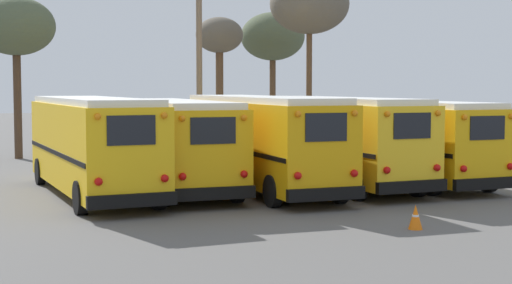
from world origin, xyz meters
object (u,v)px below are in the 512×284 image
school_bus_0 (92,143)px  utility_pole (199,62)px  bare_tree_1 (16,28)px  school_bus_2 (260,139)px  bare_tree_3 (219,40)px  school_bus_3 (331,137)px  bare_tree_2 (309,5)px  school_bus_4 (397,137)px  bare_tree_0 (273,38)px  traffic_cone (415,217)px  school_bus_1 (174,142)px

school_bus_0 → utility_pole: size_ratio=1.11×
school_bus_0 → bare_tree_1: (-1.37, 14.40, 4.66)m
school_bus_2 → bare_tree_3: 16.48m
utility_pole → bare_tree_1: (-8.29, 3.27, 1.66)m
school_bus_3 → bare_tree_1: bearing=124.1°
bare_tree_1 → bare_tree_2: 14.57m
school_bus_4 → bare_tree_2: (1.41, 11.12, 6.03)m
bare_tree_0 → traffic_cone: size_ratio=12.75×
school_bus_0 → bare_tree_2: bearing=41.1°
school_bus_3 → utility_pole: size_ratio=1.13×
school_bus_1 → utility_pole: bearing=69.2°
school_bus_4 → utility_pole: utility_pole is taller
school_bus_4 → school_bus_2: bearing=-175.8°
bare_tree_2 → bare_tree_0: bearing=84.9°
school_bus_0 → bare_tree_3: bearing=58.5°
school_bus_3 → school_bus_2: bearing=-175.0°
school_bus_4 → traffic_cone: school_bus_4 is taller
bare_tree_0 → bare_tree_1: 15.05m
bare_tree_0 → bare_tree_2: size_ratio=0.85×
school_bus_1 → traffic_cone: (3.77, -9.27, -1.36)m
school_bus_2 → traffic_cone: (0.94, -8.43, -1.43)m
utility_pole → bare_tree_2: bearing=-0.2°
school_bus_3 → traffic_cone: school_bus_3 is taller
school_bus_1 → bare_tree_2: (9.92, 10.70, 6.00)m
school_bus_2 → traffic_cone: school_bus_2 is taller
traffic_cone → school_bus_3: bearing=77.6°
utility_pole → bare_tree_3: (2.31, 3.94, 1.33)m
bare_tree_2 → school_bus_0: bearing=-138.9°
school_bus_2 → bare_tree_1: size_ratio=1.35×
traffic_cone → bare_tree_3: bearing=83.8°
school_bus_0 → bare_tree_3: (9.22, 15.07, 4.33)m
bare_tree_3 → school_bus_2: bearing=-102.9°
school_bus_0 → utility_pole: (6.91, 11.13, 3.00)m
utility_pole → bare_tree_0: utility_pole is taller
utility_pole → school_bus_1: bearing=-110.8°
school_bus_2 → bare_tree_2: size_ratio=1.15×
school_bus_2 → bare_tree_3: (3.55, 15.50, 4.32)m
bare_tree_0 → traffic_cone: bearing=-104.3°
school_bus_2 → school_bus_4: school_bus_2 is taller
bare_tree_1 → bare_tree_2: size_ratio=0.85×
bare_tree_1 → traffic_cone: size_ratio=12.74×
bare_tree_0 → bare_tree_3: 4.83m
bare_tree_2 → traffic_cone: size_ratio=14.94×
school_bus_1 → bare_tree_0: (10.50, 17.18, 4.74)m
bare_tree_1 → school_bus_0: bearing=-84.5°
school_bus_2 → school_bus_3: size_ratio=1.02×
school_bus_3 → traffic_cone: bearing=-102.4°
utility_pole → traffic_cone: size_ratio=14.81×
school_bus_3 → bare_tree_1: size_ratio=1.32×
bare_tree_2 → school_bus_3: bearing=-110.6°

